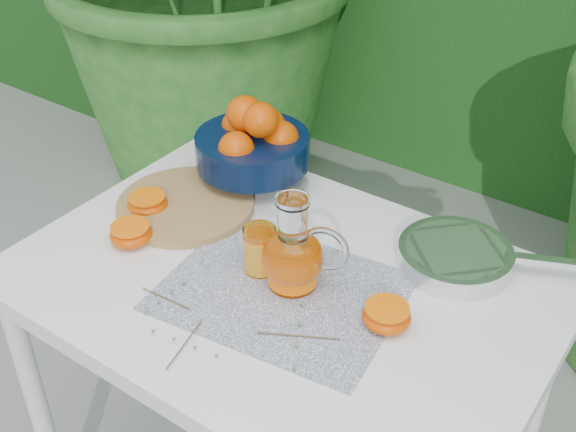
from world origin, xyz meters
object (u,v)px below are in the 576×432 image
Objects in this scene: white_table at (282,310)px; fruit_bowl at (253,143)px; juice_pitcher at (294,255)px; saute_pan at (457,256)px; cutting_board at (186,205)px.

fruit_bowl reaches higher than white_table.
fruit_bowl is 1.44× the size of juice_pitcher.
juice_pitcher is (0.03, -0.00, 0.15)m from white_table.
white_table is 0.40m from fruit_bowl.
juice_pitcher is at bearing -8.69° from white_table.
white_table is at bearing 171.31° from juice_pitcher.
juice_pitcher is 0.48× the size of saute_pan.
saute_pan reaches higher than white_table.
white_table is 5.25× the size of juice_pitcher.
fruit_bowl is at bearing 176.80° from saute_pan.
fruit_bowl reaches higher than saute_pan.
juice_pitcher is (0.33, -0.07, 0.06)m from cutting_board.
saute_pan is at bearing -3.20° from fruit_bowl.
fruit_bowl is 0.52m from saute_pan.
saute_pan is (0.51, -0.03, -0.07)m from fruit_bowl.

